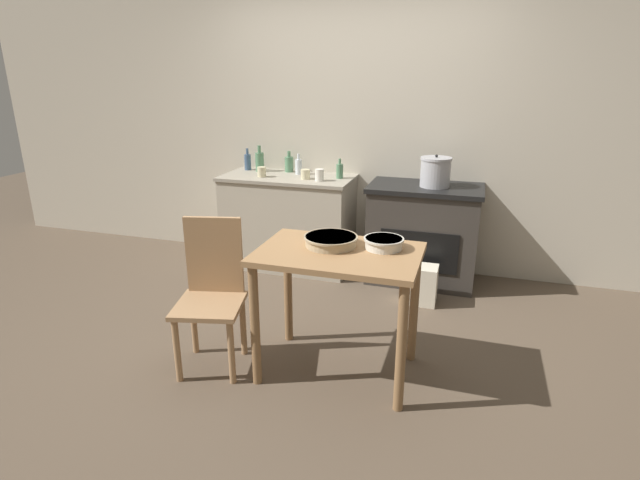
{
  "coord_description": "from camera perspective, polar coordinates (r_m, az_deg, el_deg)",
  "views": [
    {
      "loc": [
        1.08,
        -2.99,
        1.79
      ],
      "look_at": [
        0.0,
        0.46,
        0.57
      ],
      "focal_mm": 28.0,
      "sensor_mm": 36.0,
      "label": 1
    }
  ],
  "objects": [
    {
      "name": "chair",
      "position": [
        3.2,
        -12.27,
        -5.69
      ],
      "size": [
        0.48,
        0.48,
        0.94
      ],
      "rotation": [
        0.0,
        0.0,
        0.24
      ],
      "color": "#A87F56",
      "rests_on": "ground_plane"
    },
    {
      "name": "stove",
      "position": [
        4.49,
        11.66,
        0.71
      ],
      "size": [
        0.96,
        0.59,
        0.87
      ],
      "color": "#38332D",
      "rests_on": "ground_plane"
    },
    {
      "name": "cup_right",
      "position": [
        4.41,
        -0.06,
        7.44
      ],
      "size": [
        0.08,
        0.08,
        0.1
      ],
      "primitive_type": "cylinder",
      "color": "silver",
      "rests_on": "counter_cabinet"
    },
    {
      "name": "cup_center_right",
      "position": [
        4.49,
        -1.68,
        7.53
      ],
      "size": [
        0.08,
        0.08,
        0.09
      ],
      "primitive_type": "cylinder",
      "color": "beige",
      "rests_on": "counter_cabinet"
    },
    {
      "name": "work_table",
      "position": [
        2.96,
        2.11,
        -3.87
      ],
      "size": [
        0.95,
        0.64,
        0.8
      ],
      "color": "#997047",
      "rests_on": "ground_plane"
    },
    {
      "name": "flour_sack",
      "position": [
        4.13,
        11.26,
        -4.98
      ],
      "size": [
        0.28,
        0.2,
        0.32
      ],
      "primitive_type": "cube",
      "color": "beige",
      "rests_on": "ground_plane"
    },
    {
      "name": "wall_back",
      "position": [
        4.72,
        4.19,
        12.38
      ],
      "size": [
        8.0,
        0.07,
        2.55
      ],
      "color": "beige",
      "rests_on": "ground_plane"
    },
    {
      "name": "bottle_mid_left",
      "position": [
        4.7,
        -2.46,
        8.41
      ],
      "size": [
        0.06,
        0.06,
        0.19
      ],
      "color": "silver",
      "rests_on": "counter_cabinet"
    },
    {
      "name": "bottle_far_left",
      "position": [
        4.52,
        2.26,
        7.92
      ],
      "size": [
        0.06,
        0.06,
        0.18
      ],
      "color": "#517F5B",
      "rests_on": "counter_cabinet"
    },
    {
      "name": "stock_pot",
      "position": [
        4.33,
        13.05,
        7.58
      ],
      "size": [
        0.26,
        0.26,
        0.27
      ],
      "color": "#A8A8AD",
      "rests_on": "stove"
    },
    {
      "name": "bottle_center_left",
      "position": [
        4.83,
        -3.55,
        8.69
      ],
      "size": [
        0.08,
        0.08,
        0.2
      ],
      "color": "#517F5B",
      "rests_on": "counter_cabinet"
    },
    {
      "name": "mixing_bowl_large",
      "position": [
        2.96,
        7.29,
        -0.29
      ],
      "size": [
        0.24,
        0.24,
        0.07
      ],
      "color": "silver",
      "rests_on": "work_table"
    },
    {
      "name": "counter_cabinet",
      "position": [
        4.75,
        -3.6,
        2.14
      ],
      "size": [
        1.21,
        0.61,
        0.88
      ],
      "color": "#B2A893",
      "rests_on": "ground_plane"
    },
    {
      "name": "cup_mid_right",
      "position": [
        4.61,
        -6.68,
        7.74
      ],
      "size": [
        0.08,
        0.08,
        0.09
      ],
      "primitive_type": "cylinder",
      "color": "beige",
      "rests_on": "counter_cabinet"
    },
    {
      "name": "bottle_center",
      "position": [
        4.87,
        -6.91,
        8.92
      ],
      "size": [
        0.08,
        0.08,
        0.25
      ],
      "color": "#517F5B",
      "rests_on": "counter_cabinet"
    },
    {
      "name": "bottle_left",
      "position": [
        4.96,
        -8.26,
        8.86
      ],
      "size": [
        0.06,
        0.06,
        0.21
      ],
      "color": "#3D5675",
      "rests_on": "counter_cabinet"
    },
    {
      "name": "mixing_bowl_small",
      "position": [
        2.98,
        1.24,
        -0.02
      ],
      "size": [
        0.32,
        0.32,
        0.06
      ],
      "color": "tan",
      "rests_on": "work_table"
    },
    {
      "name": "ground_plane",
      "position": [
        3.64,
        -2.18,
        -10.76
      ],
      "size": [
        14.0,
        14.0,
        0.0
      ],
      "primitive_type": "plane",
      "color": "brown"
    }
  ]
}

